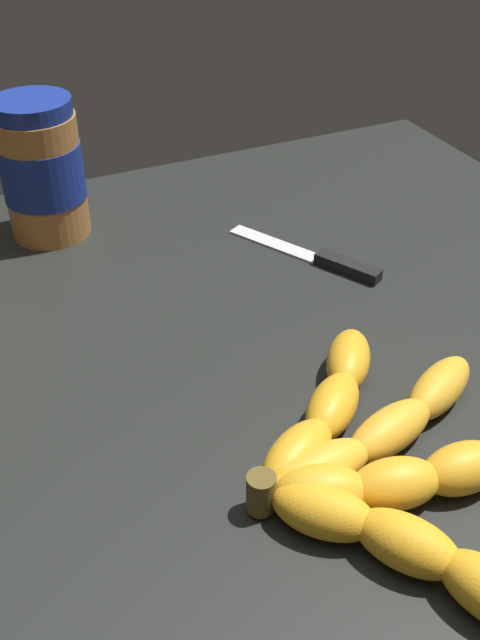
# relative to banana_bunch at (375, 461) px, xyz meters

# --- Properties ---
(ground_plane) EXTENTS (0.91, 0.76, 0.04)m
(ground_plane) POSITION_rel_banana_bunch_xyz_m (-0.04, 0.17, -0.04)
(ground_plane) COLOR black
(banana_bunch) EXTENTS (0.23, 0.30, 0.04)m
(banana_bunch) POSITION_rel_banana_bunch_xyz_m (0.00, 0.00, 0.00)
(banana_bunch) COLOR gold
(banana_bunch) RESTS_ON ground_plane
(peanut_butter_jar) EXTENTS (0.09, 0.09, 0.15)m
(peanut_butter_jar) POSITION_rel_banana_bunch_xyz_m (-0.13, 0.44, 0.06)
(peanut_butter_jar) COLOR #B27238
(peanut_butter_jar) RESTS_ON ground_plane
(butter_knife) EXTENTS (0.10, 0.16, 0.01)m
(butter_knife) POSITION_rel_banana_bunch_xyz_m (0.11, 0.27, -0.01)
(butter_knife) COLOR silver
(butter_knife) RESTS_ON ground_plane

